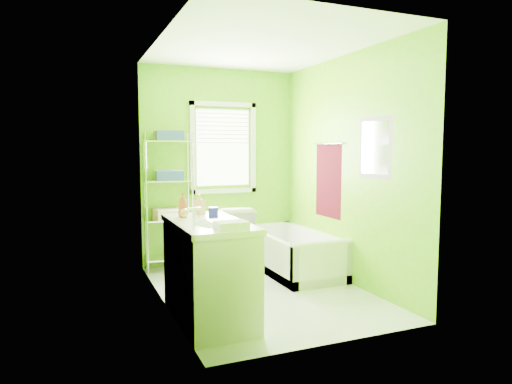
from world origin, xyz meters
name	(u,v)px	position (x,y,z in m)	size (l,w,h in m)	color
ground	(262,291)	(0.00, 0.00, 0.00)	(2.90, 2.90, 0.00)	silver
room_envelope	(262,148)	(0.00, 0.00, 1.55)	(2.14, 2.94, 2.62)	#61A908
window	(223,143)	(0.05, 1.42, 1.61)	(0.92, 0.05, 1.22)	white
door	(189,218)	(-1.04, -1.00, 1.00)	(0.09, 0.80, 2.00)	white
right_wall_decor	(346,168)	(1.04, -0.02, 1.32)	(0.04, 1.48, 1.17)	#4A0813
bathtub	(291,258)	(0.67, 0.61, 0.17)	(0.76, 1.62, 0.52)	white
toilet	(232,237)	(0.01, 1.00, 0.41)	(0.46, 0.81, 0.82)	white
vanity	(209,268)	(-0.76, -0.58, 0.48)	(0.61, 1.19, 1.13)	silver
wire_shelf_unit	(170,185)	(-0.72, 1.26, 1.08)	(0.62, 0.50, 1.76)	silver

